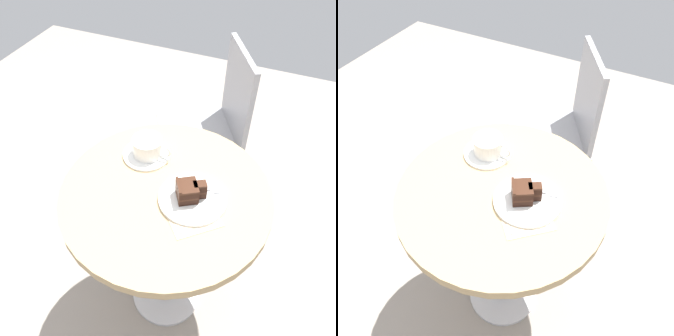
{
  "view_description": "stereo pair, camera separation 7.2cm",
  "coord_description": "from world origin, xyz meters",
  "views": [
    {
      "loc": [
        0.29,
        -0.68,
        1.6
      ],
      "look_at": [
        -0.02,
        0.06,
        0.77
      ],
      "focal_mm": 38.0,
      "sensor_mm": 36.0,
      "label": 1
    },
    {
      "loc": [
        0.36,
        -0.65,
        1.6
      ],
      "look_at": [
        -0.02,
        0.06,
        0.77
      ],
      "focal_mm": 38.0,
      "sensor_mm": 36.0,
      "label": 2
    }
  ],
  "objects": [
    {
      "name": "ground_plane",
      "position": [
        0.0,
        0.0,
        -0.01
      ],
      "size": [
        4.4,
        4.4,
        0.01
      ],
      "primitive_type": "cube",
      "color": "gray",
      "rests_on": "ground"
    },
    {
      "name": "cafe_table",
      "position": [
        0.0,
        0.0,
        0.6
      ],
      "size": [
        0.69,
        0.69,
        0.73
      ],
      "color": "tan",
      "rests_on": "ground"
    },
    {
      "name": "saucer",
      "position": [
        -0.13,
        0.13,
        0.74
      ],
      "size": [
        0.17,
        0.17,
        0.01
      ],
      "color": "white",
      "rests_on": "cafe_table"
    },
    {
      "name": "coffee_cup",
      "position": [
        -0.12,
        0.13,
        0.78
      ],
      "size": [
        0.14,
        0.1,
        0.07
      ],
      "color": "white",
      "rests_on": "saucer"
    },
    {
      "name": "teaspoon",
      "position": [
        -0.1,
        0.17,
        0.74
      ],
      "size": [
        0.1,
        0.02,
        0.0
      ],
      "rotation": [
        0.0,
        0.0,
        6.16
      ],
      "color": "silver",
      "rests_on": "saucer"
    },
    {
      "name": "cake_plate",
      "position": [
        0.09,
        -0.0,
        0.74
      ],
      "size": [
        0.21,
        0.21,
        0.01
      ],
      "color": "white",
      "rests_on": "cafe_table"
    },
    {
      "name": "cake_slice",
      "position": [
        0.08,
        -0.0,
        0.77
      ],
      "size": [
        0.1,
        0.09,
        0.07
      ],
      "rotation": [
        0.0,
        0.0,
        0.55
      ],
      "color": "black",
      "rests_on": "cake_plate"
    },
    {
      "name": "fork",
      "position": [
        0.12,
        0.04,
        0.75
      ],
      "size": [
        0.15,
        0.05,
        0.0
      ],
      "rotation": [
        0.0,
        0.0,
        0.25
      ],
      "color": "silver",
      "rests_on": "cake_plate"
    },
    {
      "name": "napkin",
      "position": [
        0.1,
        -0.05,
        0.74
      ],
      "size": [
        0.21,
        0.22,
        0.0
      ],
      "rotation": [
        0.0,
        0.0,
        2.3
      ],
      "color": "beige",
      "rests_on": "cafe_table"
    },
    {
      "name": "cafe_chair",
      "position": [
        -0.02,
        0.68,
        0.52
      ],
      "size": [
        0.52,
        0.52,
        0.87
      ],
      "rotation": [
        0.0,
        0.0,
        5.24
      ],
      "color": "#9E9EA3",
      "rests_on": "ground"
    }
  ]
}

